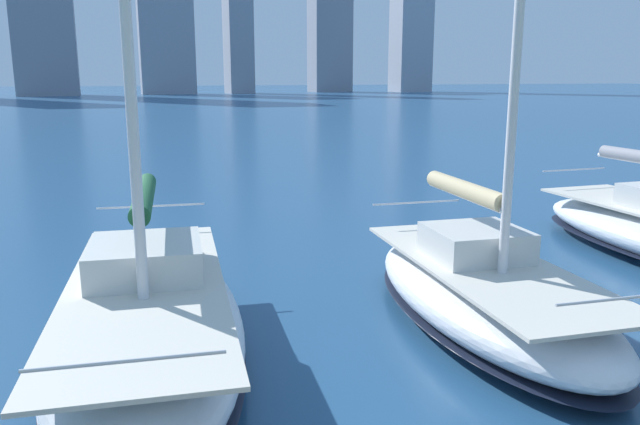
% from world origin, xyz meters
% --- Properties ---
extents(sailboat_tan, '(3.35, 7.23, 9.85)m').
position_xyz_m(sailboat_tan, '(-3.25, -6.12, 0.67)').
color(sailboat_tan, white).
rests_on(sailboat_tan, ground).
extents(sailboat_forest, '(3.83, 8.46, 10.24)m').
position_xyz_m(sailboat_forest, '(2.54, -6.64, 0.72)').
color(sailboat_forest, silver).
rests_on(sailboat_forest, ground).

